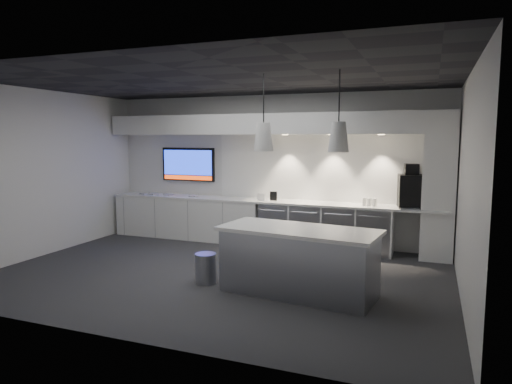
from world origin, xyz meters
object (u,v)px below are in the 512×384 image
at_px(wall_tv, 188,164).
at_px(bin, 206,268).
at_px(island, 298,261).
at_px(coffee_machine, 411,190).

relative_size(wall_tv, bin, 2.82).
xyz_separation_m(wall_tv, island, (3.32, -2.87, -1.10)).
bearing_deg(bin, wall_tv, 123.31).
distance_m(island, coffee_machine, 3.03).
bearing_deg(island, coffee_machine, 70.11).
relative_size(wall_tv, island, 0.55).
bearing_deg(coffee_machine, island, -125.85).
xyz_separation_m(wall_tv, coffee_machine, (4.64, -0.25, -0.34)).
height_order(bin, coffee_machine, coffee_machine).
bearing_deg(island, wall_tv, 146.06).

